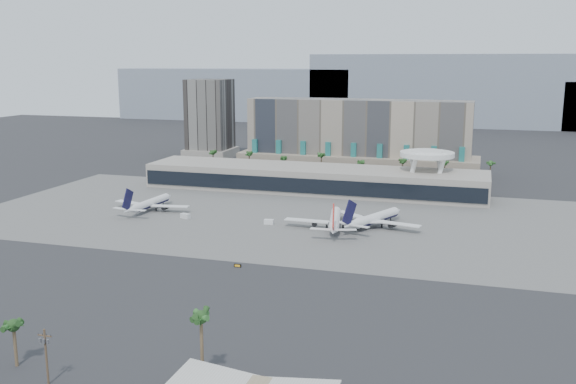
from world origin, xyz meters
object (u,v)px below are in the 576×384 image
(airliner_centre, at_px, (335,220))
(taxiway_sign, at_px, (238,266))
(service_vehicle_b, at_px, (269,222))
(airliner_left, at_px, (149,203))
(service_vehicle_a, at_px, (185,216))
(utility_pole, at_px, (46,352))
(airliner_right, at_px, (374,218))

(airliner_centre, height_order, taxiway_sign, airliner_centre)
(airliner_centre, relative_size, service_vehicle_b, 10.86)
(airliner_left, distance_m, service_vehicle_a, 22.68)
(service_vehicle_a, relative_size, taxiway_sign, 1.74)
(service_vehicle_b, bearing_deg, service_vehicle_a, 173.82)
(airliner_centre, distance_m, service_vehicle_a, 63.27)
(service_vehicle_a, height_order, service_vehicle_b, service_vehicle_a)
(airliner_left, relative_size, service_vehicle_b, 10.05)
(airliner_centre, distance_m, service_vehicle_b, 27.11)
(utility_pole, bearing_deg, service_vehicle_a, 104.29)
(airliner_left, xyz_separation_m, taxiway_sign, (64.99, -61.60, -2.74))
(airliner_centre, height_order, service_vehicle_b, airliner_centre)
(utility_pole, bearing_deg, service_vehicle_b, 89.20)
(airliner_right, relative_size, taxiway_sign, 15.57)
(airliner_right, relative_size, service_vehicle_a, 8.93)
(airliner_right, height_order, service_vehicle_a, airliner_right)
(airliner_right, xyz_separation_m, service_vehicle_a, (-77.33, -9.10, -2.47))
(airliner_left, xyz_separation_m, airliner_right, (98.39, 0.98, 0.22))
(airliner_left, distance_m, airliner_centre, 84.56)
(utility_pole, distance_m, service_vehicle_b, 135.99)
(utility_pole, height_order, service_vehicle_a, utility_pole)
(airliner_centre, xyz_separation_m, service_vehicle_b, (-26.98, -0.17, -2.61))
(airliner_centre, relative_size, airliner_right, 1.09)
(airliner_right, distance_m, taxiway_sign, 71.00)
(taxiway_sign, bearing_deg, airliner_centre, 66.53)
(service_vehicle_a, height_order, taxiway_sign, service_vehicle_a)
(airliner_centre, bearing_deg, service_vehicle_b, 169.70)
(airliner_left, distance_m, taxiway_sign, 89.59)
(taxiway_sign, bearing_deg, service_vehicle_b, 94.01)
(airliner_centre, distance_m, taxiway_sign, 58.03)
(utility_pole, distance_m, airliner_right, 150.27)
(airliner_right, bearing_deg, service_vehicle_a, -148.65)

